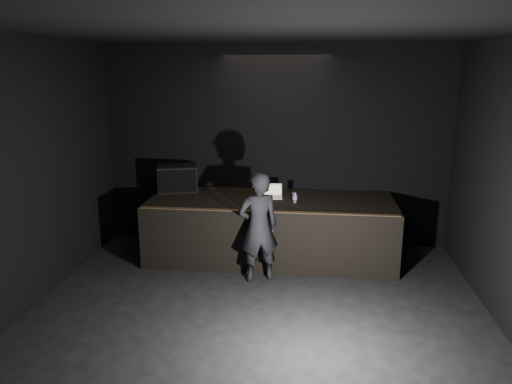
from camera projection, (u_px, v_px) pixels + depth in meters
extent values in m
plane|color=black|center=(250.00, 344.00, 5.77)|extent=(7.00, 7.00, 0.00)
cube|color=black|center=(275.00, 146.00, 8.71)|extent=(6.00, 0.10, 3.50)
cube|color=black|center=(250.00, 27.00, 4.91)|extent=(6.00, 7.00, 0.04)
cube|color=black|center=(271.00, 228.00, 8.28)|extent=(4.00, 1.50, 1.00)
cube|color=brown|center=(267.00, 211.00, 7.47)|extent=(3.92, 0.10, 0.01)
cube|color=black|center=(177.00, 178.00, 8.65)|extent=(0.78, 0.64, 0.45)
cube|color=black|center=(178.00, 181.00, 8.42)|extent=(0.61, 0.20, 0.39)
cylinder|color=black|center=(200.00, 189.00, 8.77)|extent=(0.86, 0.47, 0.02)
cube|color=silver|center=(273.00, 197.00, 8.24)|extent=(0.32, 0.24, 0.02)
cube|color=silver|center=(273.00, 197.00, 8.24)|extent=(0.26, 0.15, 0.00)
cube|color=silver|center=(273.00, 189.00, 8.34)|extent=(0.31, 0.09, 0.19)
cube|color=gold|center=(273.00, 190.00, 8.34)|extent=(0.27, 0.07, 0.16)
cylinder|color=silver|center=(295.00, 197.00, 7.94)|extent=(0.07, 0.07, 0.17)
cylinder|color=#1A1C93|center=(295.00, 197.00, 7.94)|extent=(0.07, 0.07, 0.08)
cylinder|color=#AC2F0F|center=(295.00, 200.00, 7.95)|extent=(0.07, 0.07, 0.01)
cylinder|color=white|center=(269.00, 191.00, 8.49)|extent=(0.07, 0.07, 0.09)
cube|color=silver|center=(267.00, 210.00, 7.52)|extent=(0.04, 0.14, 0.03)
imported|color=black|center=(258.00, 227.00, 7.29)|extent=(0.71, 0.60, 1.65)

